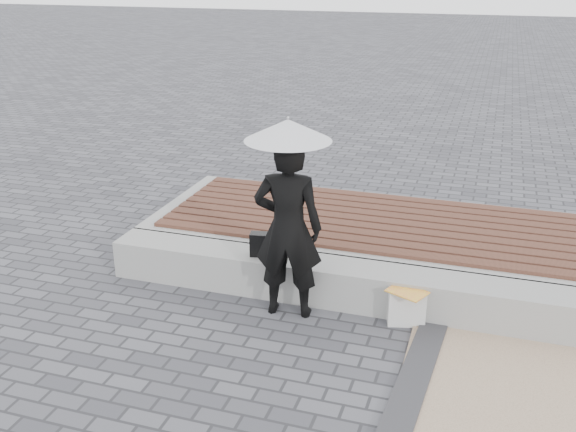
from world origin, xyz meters
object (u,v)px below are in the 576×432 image
object	(u,v)px
woman	(288,228)
canvas_tote	(407,307)
seating_ledge	(347,284)
handbag	(267,245)
parasol	(288,130)

from	to	relation	value
woman	canvas_tote	distance (m)	1.33
seating_ledge	woman	world-z (taller)	woman
handbag	canvas_tote	bearing A→B (deg)	-18.77
handbag	parasol	bearing A→B (deg)	-56.32
handbag	canvas_tote	distance (m)	1.51
handbag	canvas_tote	world-z (taller)	handbag
canvas_tote	seating_ledge	bearing A→B (deg)	144.32
parasol	canvas_tote	world-z (taller)	parasol
parasol	handbag	world-z (taller)	parasol
seating_ledge	woman	distance (m)	0.92
canvas_tote	parasol	bearing A→B (deg)	172.30
parasol	seating_ledge	bearing A→B (deg)	36.51
parasol	handbag	size ratio (longest dim) A/B	2.90
parasol	handbag	bearing A→B (deg)	133.74
woman	canvas_tote	xyz separation A→B (m)	(1.12, 0.12, -0.70)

